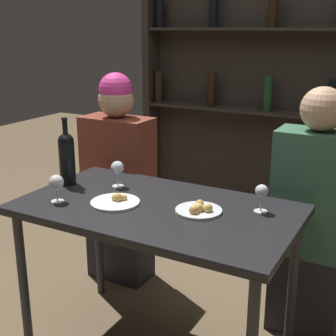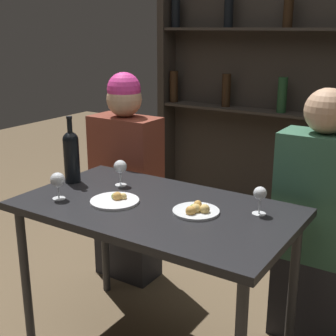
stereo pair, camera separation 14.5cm
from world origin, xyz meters
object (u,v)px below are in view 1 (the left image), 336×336
at_px(food_plate_1, 199,209).
at_px(seated_person_right, 312,223).
at_px(wine_bottle, 67,156).
at_px(food_plate_0, 116,201).
at_px(wine_glass_0, 56,183).
at_px(wine_glass_2, 262,193).
at_px(seated_person_left, 119,183).
at_px(wine_glass_1, 117,169).

height_order(food_plate_1, seated_person_right, seated_person_right).
distance_m(wine_bottle, food_plate_1, 0.77).
bearing_deg(food_plate_0, wine_glass_0, -156.20).
xyz_separation_m(wine_glass_2, food_plate_0, (-0.61, -0.22, -0.08)).
bearing_deg(wine_glass_2, seated_person_left, 159.71).
height_order(seated_person_left, seated_person_right, seated_person_left).
bearing_deg(food_plate_1, wine_glass_1, 167.02).
bearing_deg(seated_person_left, wine_glass_0, -78.02).
height_order(wine_bottle, seated_person_left, seated_person_left).
bearing_deg(food_plate_0, seated_person_right, 37.88).
height_order(wine_glass_1, seated_person_right, seated_person_right).
distance_m(wine_bottle, seated_person_right, 1.28).
height_order(wine_glass_0, wine_glass_2, wine_glass_0).
bearing_deg(wine_bottle, seated_person_left, 93.18).
bearing_deg(seated_person_left, wine_bottle, -86.82).
distance_m(wine_glass_1, seated_person_left, 0.54).
height_order(wine_glass_2, seated_person_right, seated_person_right).
bearing_deg(wine_bottle, wine_glass_0, -61.06).
relative_size(wine_glass_1, seated_person_right, 0.10).
xyz_separation_m(wine_bottle, wine_glass_0, (0.12, -0.22, -0.06)).
bearing_deg(wine_glass_1, seated_person_left, 124.66).
distance_m(wine_bottle, seated_person_left, 0.57).
xyz_separation_m(wine_glass_2, seated_person_right, (0.15, 0.37, -0.25)).
height_order(food_plate_0, food_plate_1, same).
relative_size(wine_bottle, seated_person_left, 0.27).
bearing_deg(wine_bottle, seated_person_right, 23.01).
bearing_deg(wine_glass_2, seated_person_right, 67.64).
relative_size(wine_glass_1, food_plate_0, 0.59).
height_order(wine_glass_1, wine_glass_2, wine_glass_1).
height_order(wine_glass_2, food_plate_0, wine_glass_2).
distance_m(wine_glass_2, food_plate_1, 0.28).
relative_size(wine_bottle, food_plate_1, 1.69).
xyz_separation_m(wine_glass_1, food_plate_0, (0.13, -0.20, -0.09)).
relative_size(wine_glass_2, seated_person_left, 0.10).
xyz_separation_m(wine_glass_0, seated_person_right, (1.02, 0.71, -0.25)).
bearing_deg(wine_glass_0, wine_bottle, 118.94).
bearing_deg(food_plate_0, wine_glass_2, 19.91).
distance_m(wine_glass_0, seated_person_left, 0.76).
bearing_deg(wine_glass_2, wine_bottle, -173.65).
bearing_deg(wine_glass_1, food_plate_0, -57.67).
relative_size(wine_glass_1, wine_glass_2, 1.07).
height_order(wine_bottle, food_plate_1, wine_bottle).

